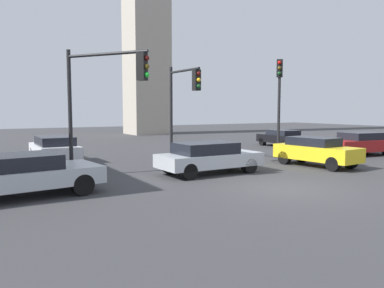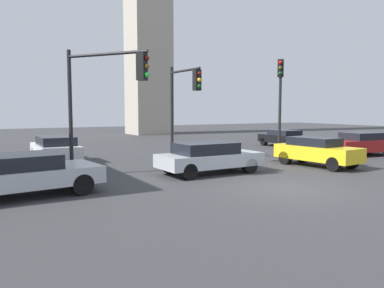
{
  "view_description": "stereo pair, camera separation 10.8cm",
  "coord_description": "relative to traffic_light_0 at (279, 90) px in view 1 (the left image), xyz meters",
  "views": [
    {
      "loc": [
        -9.35,
        -9.8,
        2.75
      ],
      "look_at": [
        -1.77,
        3.46,
        1.37
      ],
      "focal_mm": 35.74,
      "sensor_mm": 36.0,
      "label": 1
    },
    {
      "loc": [
        -9.26,
        -9.85,
        2.75
      ],
      "look_at": [
        -1.77,
        3.46,
        1.37
      ],
      "focal_mm": 35.74,
      "sensor_mm": 36.0,
      "label": 2
    }
  ],
  "objects": [
    {
      "name": "car_5",
      "position": [
        -11.68,
        4.11,
        -3.14
      ],
      "size": [
        1.96,
        4.41,
        1.37
      ],
      "rotation": [
        0.0,
        0.0,
        1.59
      ],
      "color": "silver",
      "rests_on": "ground_plane"
    },
    {
      "name": "traffic_light_2",
      "position": [
        -5.93,
        0.59,
        -0.36
      ],
      "size": [
        0.38,
        2.84,
        5.02
      ],
      "rotation": [
        0.0,
        0.0,
        -1.52
      ],
      "color": "black",
      "rests_on": "ground_plane"
    },
    {
      "name": "traffic_light_0",
      "position": [
        0.0,
        0.0,
        0.0
      ],
      "size": [
        0.47,
        0.46,
        5.6
      ],
      "rotation": [
        0.0,
        0.0,
        -2.41
      ],
      "color": "black",
      "rests_on": "ground_plane"
    },
    {
      "name": "ground_plane",
      "position": [
        -5.93,
        -6.84,
        -3.88
      ],
      "size": [
        101.18,
        101.18,
        0.0
      ],
      "primitive_type": "plane",
      "color": "#38383A"
    },
    {
      "name": "car_3",
      "position": [
        4.82,
        -1.85,
        -3.14
      ],
      "size": [
        4.47,
        2.35,
        1.39
      ],
      "rotation": [
        0.0,
        0.0,
        3.03
      ],
      "color": "maroon",
      "rests_on": "ground_plane"
    },
    {
      "name": "traffic_light_1",
      "position": [
        -10.82,
        -2.0,
        -0.2
      ],
      "size": [
        2.34,
        3.11,
        5.16
      ],
      "rotation": [
        0.0,
        0.0,
        -0.94
      ],
      "color": "black",
      "rests_on": "ground_plane"
    },
    {
      "name": "car_0",
      "position": [
        -14.12,
        -3.65,
        -3.14
      ],
      "size": [
        5.01,
        2.74,
        1.35
      ],
      "rotation": [
        0.0,
        0.0,
        0.12
      ],
      "color": "#ADB2B7",
      "rests_on": "ground_plane"
    },
    {
      "name": "car_7",
      "position": [
        -6.58,
        -2.87,
        -3.15
      ],
      "size": [
        4.53,
        2.04,
        1.35
      ],
      "rotation": [
        0.0,
        0.0,
        0.03
      ],
      "color": "#ADB2B7",
      "rests_on": "ground_plane"
    },
    {
      "name": "car_4",
      "position": [
        -0.89,
        -3.62,
        -3.12
      ],
      "size": [
        2.06,
        4.24,
        1.41
      ],
      "rotation": [
        0.0,
        0.0,
        -1.47
      ],
      "color": "yellow",
      "rests_on": "ground_plane"
    },
    {
      "name": "car_1",
      "position": [
        4.6,
        4.65,
        -3.2
      ],
      "size": [
        1.99,
        4.05,
        1.25
      ],
      "rotation": [
        0.0,
        0.0,
        1.5
      ],
      "color": "black",
      "rests_on": "ground_plane"
    }
  ]
}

